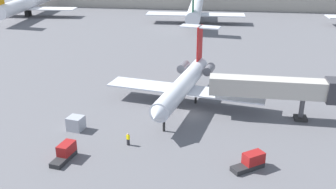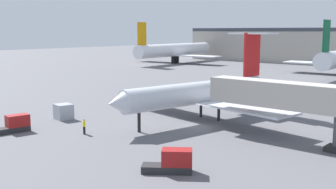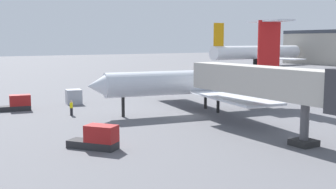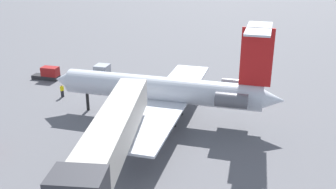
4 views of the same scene
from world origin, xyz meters
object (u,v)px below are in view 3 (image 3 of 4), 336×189
at_px(baggage_tug_lead, 98,138).
at_px(baggage_tug_trailing, 17,104).
at_px(parked_airliner_west_end, 257,53).
at_px(cargo_container_uld, 74,97).
at_px(jet_bridge, 278,84).
at_px(ground_crew_marshaller, 71,108).
at_px(regional_jet, 203,81).

height_order(baggage_tug_lead, baggage_tug_trailing, same).
bearing_deg(parked_airliner_west_end, baggage_tug_lead, -50.60).
height_order(baggage_tug_lead, cargo_container_uld, cargo_container_uld).
xyz_separation_m(jet_bridge, baggage_tug_trailing, (-26.85, -15.49, -3.88)).
bearing_deg(baggage_tug_trailing, ground_crew_marshaller, 33.56).
relative_size(regional_jet, jet_bridge, 1.39).
distance_m(baggage_tug_lead, baggage_tug_trailing, 21.94).
xyz_separation_m(jet_bridge, baggage_tug_lead, (-4.94, -14.37, -3.88)).
relative_size(jet_bridge, ground_crew_marshaller, 11.12).
bearing_deg(parked_airliner_west_end, regional_jet, -48.31).
relative_size(regional_jet, baggage_tug_lead, 6.46).
distance_m(baggage_tug_trailing, cargo_container_uld, 7.77).
bearing_deg(baggage_tug_trailing, regional_jet, 56.48).
bearing_deg(jet_bridge, ground_crew_marshaller, -151.25).
bearing_deg(jet_bridge, parked_airliner_west_end, 136.46).
height_order(ground_crew_marshaller, parked_airliner_west_end, parked_airliner_west_end).
bearing_deg(jet_bridge, baggage_tug_trailing, -150.01).
height_order(regional_jet, cargo_container_uld, regional_jet).
height_order(baggage_tug_trailing, cargo_container_uld, cargo_container_uld).
xyz_separation_m(jet_bridge, parked_airliner_west_end, (-76.27, 72.47, -0.25)).
bearing_deg(cargo_container_uld, regional_jet, 38.41).
relative_size(jet_bridge, cargo_container_uld, 7.92).
bearing_deg(baggage_tug_lead, regional_jet, 118.67).
xyz_separation_m(regional_jet, cargo_container_uld, (-13.90, -11.02, -2.68)).
bearing_deg(baggage_tug_lead, ground_crew_marshaller, 167.88).
xyz_separation_m(regional_jet, ground_crew_marshaller, (-5.70, -14.23, -2.79)).
distance_m(jet_bridge, baggage_tug_trailing, 31.24).
bearing_deg(baggage_tug_trailing, jet_bridge, 29.99).
relative_size(jet_bridge, baggage_tug_lead, 4.64).
xyz_separation_m(baggage_tug_trailing, cargo_container_uld, (-1.56, 7.61, 0.13)).
distance_m(regional_jet, baggage_tug_lead, 20.15).
distance_m(jet_bridge, parked_airliner_west_end, 105.21).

